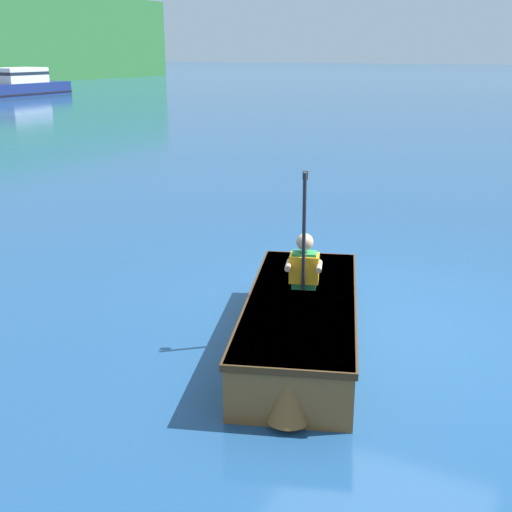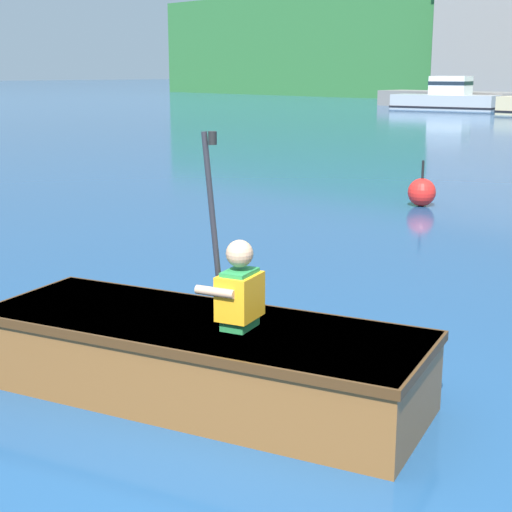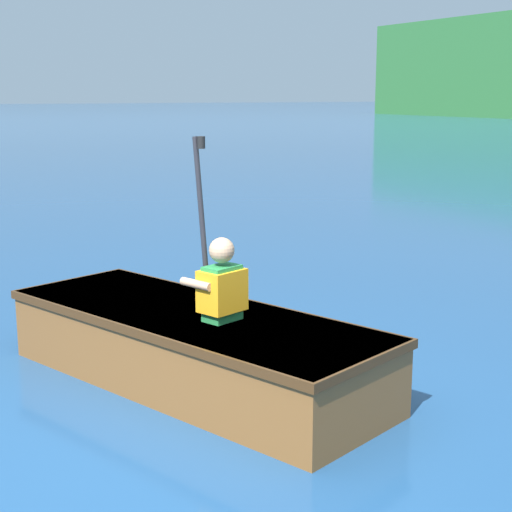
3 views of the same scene
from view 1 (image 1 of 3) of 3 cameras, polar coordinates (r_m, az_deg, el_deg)
The scene contains 4 objects.
ground_plane at distance 7.02m, azimuth 11.58°, elevation -6.07°, with size 300.00×300.00×0.00m, color navy.
moored_boat_dock_east_end at distance 46.26m, azimuth -20.53°, elevation 14.03°, with size 7.69×2.91×1.78m.
rowboat_foreground at distance 6.26m, azimuth 4.01°, elevation -5.83°, with size 3.14×1.99×0.52m.
person_paddler at distance 6.39m, azimuth 4.31°, elevation -0.68°, with size 0.42×0.42×1.21m.
Camera 1 is at (-6.21, -1.70, 2.79)m, focal length 45.00 mm.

